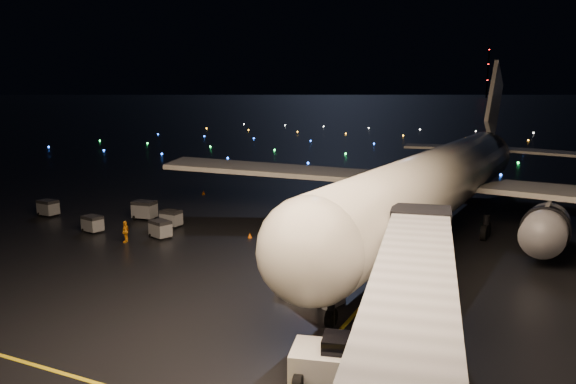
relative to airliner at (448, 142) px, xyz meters
The scene contains 17 objects.
ground 275.16m from the airliner, 92.72° to the left, with size 2000.00×2000.00×0.00m, color black.
lane_centre 13.16m from the airliner, 95.92° to the right, with size 0.25×80.00×0.02m, color gold.
airliner is the anchor object (origin of this frame).
pushback_tug 31.19m from the airliner, 88.38° to the right, with size 4.56×2.39×2.17m, color silver.
belt_loader 22.99m from the airliner, 101.76° to the right, with size 6.46×1.76×3.13m, color silver, non-canonical shape.
crew_c 29.85m from the airliner, 145.61° to the right, with size 1.11×0.46×1.89m, color #FBA119.
safety_cone_0 19.95m from the airliner, 144.80° to the right, with size 0.40×0.40×0.46m, color #F16405.
safety_cone_1 10.37m from the airliner, 167.05° to the left, with size 0.41×0.41×0.46m, color #F16405.
safety_cone_2 14.85m from the airliner, 162.56° to the right, with size 0.40×0.40×0.46m, color #F16405.
safety_cone_3 31.62m from the airliner, behind, with size 0.41×0.41×0.47m, color #F16405.
radio_mast 718.85m from the airliner, 95.84° to the left, with size 1.80×1.80×64.00m, color black.
taxiway_lights 82.17m from the airliner, 99.19° to the left, with size 164.00×92.00×0.36m, color black, non-canonical shape.
baggage_cart_0 27.15m from the airliner, 147.75° to the right, with size 1.86×1.30×1.58m, color gray.
baggage_cart_1 26.87m from the airliner, 156.79° to the right, with size 1.85×1.30×1.58m, color gray.
baggage_cart_2 30.30m from the airliner, 162.59° to the right, with size 2.19×1.53×1.86m, color gray.
baggage_cart_3 33.48m from the airliner, 152.66° to the right, with size 1.80×1.26×1.53m, color gray.
baggage_cart_4 40.56m from the airliner, 162.63° to the right, with size 1.95×1.36×1.66m, color gray.
Camera 1 is at (21.75, -27.32, 13.13)m, focal length 35.00 mm.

